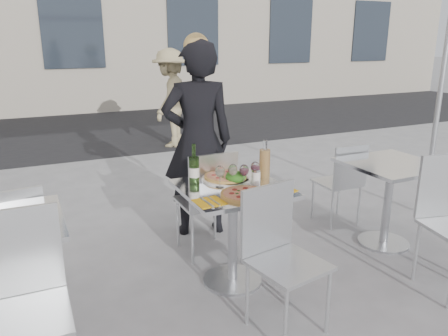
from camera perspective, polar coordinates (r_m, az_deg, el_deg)
name	(u,v)px	position (r m, az deg, el deg)	size (l,w,h in m)	color
ground	(232,281)	(3.40, 1.10, -14.54)	(80.00, 80.00, 0.00)	slate
street_asphalt	(93,128)	(9.37, -16.70, 4.97)	(24.00, 5.00, 0.00)	black
main_table	(233,215)	(3.16, 1.16, -6.12)	(0.72, 0.72, 0.75)	#B7BABF
side_table_left	(1,257)	(2.89, -27.11, -10.27)	(0.72, 0.72, 0.75)	#B7BABF
side_table_right	(389,186)	(4.01, 20.79, -2.25)	(0.72, 0.72, 0.75)	#B7BABF
chair_far	(208,195)	(3.55, -2.05, -3.58)	(0.41, 0.43, 0.91)	silver
chair_near	(278,246)	(2.74, 7.12, -10.09)	(0.48, 0.49, 0.90)	silver
side_chair_lfar	(16,233)	(3.33, -25.55, -7.61)	(0.43, 0.44, 0.82)	silver
side_chair_lnear	(20,292)	(2.43, -25.09, -14.42)	(0.44, 0.45, 0.96)	silver
side_chair_rfar	(343,178)	(4.32, 15.27, -1.22)	(0.38, 0.39, 0.82)	silver
woman_diner	(198,141)	(3.93, -3.43, 3.59)	(0.64, 0.42, 1.76)	black
pedestrian_b	(171,98)	(7.43, -6.97, 9.04)	(1.05, 0.60, 1.62)	tan
pizza_near	(245,194)	(2.91, 2.79, -3.44)	(0.33, 0.33, 0.02)	#D5AB53
pizza_far	(225,177)	(3.25, 0.19, -1.22)	(0.36, 0.36, 0.03)	white
salad_plate	(236,178)	(3.16, 1.54, -1.33)	(0.22, 0.22, 0.09)	white
wine_bottle	(194,169)	(3.12, -3.92, -0.11)	(0.07, 0.08, 0.29)	#29481B
carafe	(265,163)	(3.26, 5.34, 0.67)	(0.08, 0.08, 0.29)	tan
sugar_shaker	(256,177)	(3.15, 4.18, -1.14)	(0.06, 0.06, 0.11)	white
wineglass_white_a	(220,172)	(3.05, -0.54, -0.55)	(0.07, 0.07, 0.16)	white
wineglass_white_b	(233,170)	(3.09, 1.16, -0.33)	(0.07, 0.07, 0.16)	white
wineglass_red_a	(244,171)	(3.08, 2.64, -0.40)	(0.07, 0.07, 0.16)	white
wineglass_red_b	(255,168)	(3.16, 4.09, 0.00)	(0.07, 0.07, 0.16)	white
napkin_left	(209,202)	(2.80, -1.95, -4.43)	(0.19, 0.20, 0.01)	gold
napkin_right	(280,190)	(3.05, 7.39, -2.82)	(0.21, 0.21, 0.01)	gold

